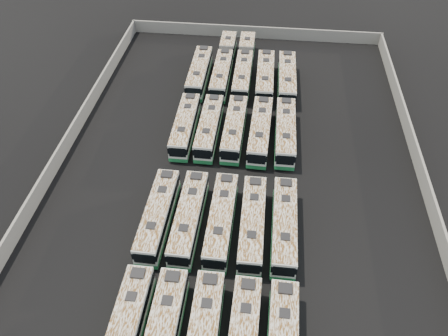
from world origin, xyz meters
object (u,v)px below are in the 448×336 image
bus_midfront_center (221,220)px  bus_midfront_right (252,224)px  bus_midfront_far_right (284,226)px  bus_back_left (224,65)px  bus_midfront_left (189,218)px  bus_midback_far_left (185,126)px  bus_midback_far_right (285,132)px  bus_back_far_right (287,78)px  bus_midback_left (209,127)px  bus_back_far_left (199,73)px  bus_front_far_left (126,332)px  bus_back_right (265,77)px  bus_midback_center (234,128)px  bus_midfront_far_left (158,215)px  bus_back_center (244,66)px  bus_midback_right (260,131)px

bus_midfront_center → bus_midfront_right: 3.33m
bus_midfront_far_right → bus_back_left: bus_midfront_far_right is taller
bus_midfront_left → bus_midback_far_left: bus_midfront_left is taller
bus_midfront_left → bus_back_left: size_ratio=0.65×
bus_midback_far_right → bus_back_left: size_ratio=0.66×
bus_back_far_right → bus_midback_left: bearing=-128.5°
bus_back_left → bus_back_far_right: 10.51m
bus_midfront_far_right → bus_back_far_left: (-13.52, 29.01, 0.04)m
bus_midfront_far_right → bus_midback_far_right: 15.79m
bus_midfront_center → bus_midfront_far_right: bearing=0.5°
bus_front_far_left → bus_back_right: bus_back_right is taller
bus_midback_far_left → bus_midfront_left: bearing=-79.1°
bus_midback_far_left → bus_midback_left: 3.24m
bus_midfront_right → bus_back_right: bus_back_right is taller
bus_midback_far_left → bus_back_far_left: size_ratio=0.96×
bus_midfront_center → bus_midback_far_left: size_ratio=1.01×
bus_midfront_center → bus_midfront_right: bus_midfront_center is taller
bus_midfront_center → bus_back_right: (3.37, 28.79, 0.05)m
bus_front_far_left → bus_midback_center: 29.75m
bus_midfront_right → bus_midfront_far_right: bearing=1.5°
bus_back_left → bus_back_far_right: bus_back_far_right is taller
bus_back_right → bus_midback_center: bearing=-105.7°
bus_midfront_far_left → bus_midfront_right: (10.16, 0.00, 0.00)m
bus_back_right → bus_back_left: bearing=154.3°
bus_midfront_far_left → bus_back_center: size_ratio=0.65×
bus_midfront_far_left → bus_midfront_center: 6.83m
bus_midback_far_left → bus_midback_left: size_ratio=1.00×
bus_back_left → bus_back_far_left: bearing=-140.2°
bus_midback_center → bus_midback_right: (3.42, -0.16, 0.04)m
bus_midfront_left → bus_midfront_right: 6.81m
bus_midfront_far_right → bus_midback_far_left: bearing=130.5°
bus_midback_far_right → bus_back_center: 17.51m
bus_midfront_far_left → bus_midback_center: bearing=67.7°
bus_front_far_left → bus_back_right: 43.21m
bus_midfront_far_left → bus_midfront_left: 3.35m
bus_midfront_left → bus_back_right: size_ratio=0.97×
bus_midback_left → bus_midback_center: (3.36, 0.12, 0.01)m
bus_midback_left → bus_midfront_left: bearing=-89.6°
bus_back_right → bus_back_far_right: 3.33m
bus_midback_far_left → bus_back_center: bus_back_center is taller
bus_midfront_left → bus_midback_far_left: size_ratio=1.01×
bus_midback_center → bus_back_left: 16.45m
bus_midfront_far_right → bus_back_center: bus_midfront_far_right is taller
bus_midfront_far_right → bus_midback_center: 17.17m
bus_midfront_far_right → bus_back_center: (-6.77, 31.97, -0.02)m
bus_midfront_far_right → bus_back_right: bearing=96.5°
bus_midback_far_right → bus_back_right: 13.39m
bus_midback_center → bus_midfront_far_left: bearing=-112.2°
bus_midfront_left → bus_back_center: bus_midfront_left is taller
bus_midback_right → bus_back_left: (-6.68, 16.29, -0.06)m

